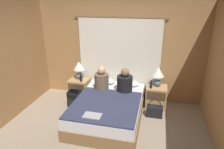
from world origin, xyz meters
name	(u,v)px	position (x,y,z in m)	size (l,w,h in m)	color
ground_plane	(100,137)	(0.00, 0.00, 0.00)	(16.00, 16.00, 0.00)	gray
wall_back	(119,51)	(0.00, 1.79, 1.25)	(4.24, 0.06, 2.50)	#A37547
curtain_panel	(119,60)	(0.00, 1.73, 1.04)	(2.26, 0.02, 2.08)	silver
bed	(109,109)	(0.00, 0.68, 0.23)	(1.41, 2.00, 0.47)	olive
nightstand_left	(80,89)	(-0.99, 1.44, 0.27)	(0.48, 0.44, 0.53)	tan
nightstand_right	(156,97)	(0.99, 1.44, 0.27)	(0.48, 0.44, 0.53)	tan
lamp_left	(79,68)	(-0.99, 1.49, 0.82)	(0.28, 0.28, 0.47)	slate
lamp_right	(158,75)	(0.99, 1.49, 0.82)	(0.28, 0.28, 0.47)	slate
pillow_left	(105,81)	(-0.31, 1.48, 0.53)	(0.52, 0.33, 0.12)	silver
pillow_right	(129,83)	(0.31, 1.48, 0.53)	(0.52, 0.33, 0.12)	silver
blanket_on_bed	(105,105)	(0.00, 0.39, 0.49)	(1.35, 1.38, 0.03)	#2D334C
person_left_in_bed	(102,80)	(-0.28, 1.12, 0.71)	(0.33, 0.33, 0.58)	brown
person_right_in_bed	(125,82)	(0.27, 1.12, 0.70)	(0.36, 0.36, 0.57)	black
beer_bottle_on_left_stand	(81,78)	(-0.88, 1.32, 0.62)	(0.06, 0.06, 0.23)	black
beer_bottle_on_right_stand	(151,85)	(0.85, 1.32, 0.61)	(0.06, 0.06, 0.20)	black
laptop_on_bed	(92,116)	(-0.12, -0.08, 0.51)	(0.33, 0.21, 0.02)	#9EA0A5
backpack_on_floor	(74,98)	(-0.95, 1.00, 0.23)	(0.29, 0.27, 0.40)	black
handbag_on_floor	(154,111)	(0.98, 0.98, 0.13)	(0.36, 0.18, 0.42)	black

